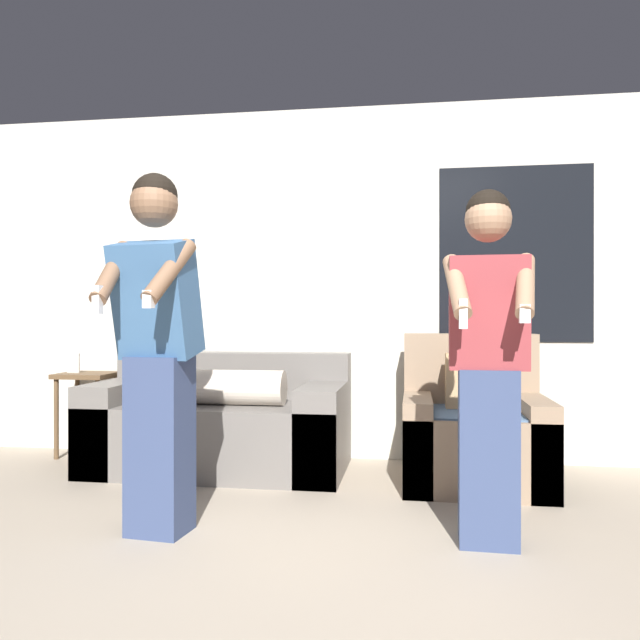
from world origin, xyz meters
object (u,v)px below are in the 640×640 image
object	(u,v)px
couch	(221,425)
armchair	(474,432)
side_table	(87,389)
person_right	(488,360)
person_left	(157,345)

from	to	relation	value
couch	armchair	size ratio (longest dim) A/B	1.84
couch	side_table	xyz separation A→B (m)	(-1.17, 0.25, 0.21)
side_table	person_right	world-z (taller)	person_right
person_right	person_left	bearing A→B (deg)	-176.10
couch	person_left	xyz separation A→B (m)	(0.10, -1.36, 0.62)
couch	person_left	bearing A→B (deg)	-85.68
armchair	person_right	size ratio (longest dim) A/B	0.57
person_left	armchair	bearing A→B (deg)	37.34
person_right	armchair	bearing A→B (deg)	88.03
armchair	side_table	world-z (taller)	armchair
armchair	person_right	world-z (taller)	person_right
couch	person_left	distance (m)	1.50
armchair	person_right	distance (m)	1.27
couch	person_right	bearing A→B (deg)	-36.14
couch	person_left	world-z (taller)	person_left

